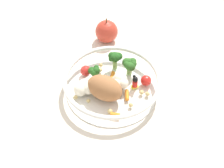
% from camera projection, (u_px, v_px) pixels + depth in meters
% --- Properties ---
extents(ground_plane, '(2.40, 2.40, 0.00)m').
position_uv_depth(ground_plane, '(118.00, 90.00, 0.80)').
color(ground_plane, silver).
extents(food_container, '(0.24, 0.24, 0.07)m').
position_uv_depth(food_container, '(110.00, 83.00, 0.78)').
color(food_container, white).
rests_on(food_container, ground_plane).
extents(loose_apple, '(0.06, 0.06, 0.08)m').
position_uv_depth(loose_apple, '(107.00, 31.00, 0.91)').
color(loose_apple, '#BC3828').
rests_on(loose_apple, ground_plane).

